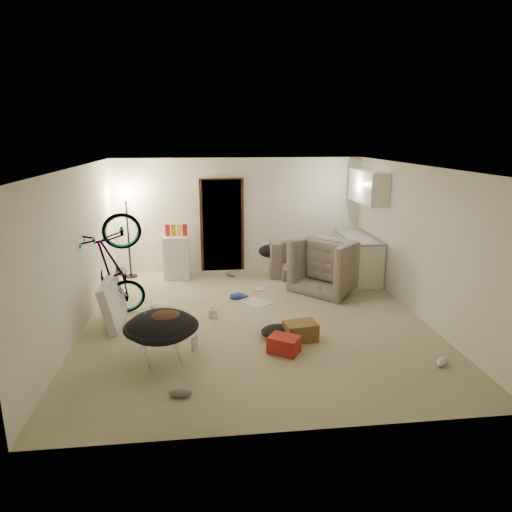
{
  "coord_description": "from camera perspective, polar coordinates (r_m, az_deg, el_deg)",
  "views": [
    {
      "loc": [
        -0.8,
        -7.03,
        2.97
      ],
      "look_at": [
        0.09,
        0.6,
        0.93
      ],
      "focal_mm": 32.0,
      "sensor_mm": 36.0,
      "label": 1
    }
  ],
  "objects": [
    {
      "name": "shoe_3",
      "position": [
        5.64,
        -9.44,
        -16.57
      ],
      "size": [
        0.28,
        0.15,
        0.1
      ],
      "primitive_type": "ellipsoid",
      "rotation": [
        0.0,
        0.0,
        -0.13
      ],
      "color": "slate",
      "rests_on": "floor"
    },
    {
      "name": "tv_box",
      "position": [
        7.75,
        -17.45,
        -5.46
      ],
      "size": [
        0.3,
        1.12,
        0.75
      ],
      "primitive_type": "cube",
      "rotation": [
        0.0,
        -0.21,
        0.01
      ],
      "color": "silver",
      "rests_on": "floor"
    },
    {
      "name": "clothes_lump_a",
      "position": [
        7.03,
        2.76,
        -9.39
      ],
      "size": [
        0.58,
        0.51,
        0.17
      ],
      "primitive_type": "ellipsoid",
      "rotation": [
        0.0,
        0.0,
        0.13
      ],
      "color": "black",
      "rests_on": "floor"
    },
    {
      "name": "bicycle",
      "position": [
        8.0,
        -17.12,
        -3.99
      ],
      "size": [
        1.92,
        1.08,
        1.05
      ],
      "primitive_type": "imported",
      "rotation": [
        0.0,
        -0.17,
        1.74
      ],
      "color": "black",
      "rests_on": "floor"
    },
    {
      "name": "shoe_0",
      "position": [
        8.55,
        -2.48,
        -5.12
      ],
      "size": [
        0.29,
        0.17,
        0.1
      ],
      "primitive_type": "ellipsoid",
      "rotation": [
        0.0,
        0.0,
        0.25
      ],
      "color": "#2A3E99",
      "rests_on": "floor"
    },
    {
      "name": "juicer",
      "position": [
        7.75,
        -5.44,
        -7.07
      ],
      "size": [
        0.14,
        0.14,
        0.21
      ],
      "color": "silver",
      "rests_on": "floor"
    },
    {
      "name": "kitchen_uppers",
      "position": [
        9.69,
        13.85,
        8.4
      ],
      "size": [
        0.38,
        1.4,
        0.65
      ],
      "primitive_type": "cube",
      "color": "#EBE7CC",
      "rests_on": "wall_right"
    },
    {
      "name": "snack_box_1",
      "position": [
        9.8,
        -10.28,
        3.04
      ],
      "size": [
        0.1,
        0.07,
        0.3
      ],
      "primitive_type": "cube",
      "rotation": [
        0.0,
        0.0,
        0.03
      ],
      "color": "orange",
      "rests_on": "mini_fridge"
    },
    {
      "name": "sofa",
      "position": [
        10.14,
        7.21,
        -0.57
      ],
      "size": [
        2.02,
        0.84,
        0.58
      ],
      "primitive_type": "imported",
      "rotation": [
        0.0,
        0.0,
        3.11
      ],
      "color": "#323933",
      "rests_on": "floor"
    },
    {
      "name": "counter_top",
      "position": [
        9.81,
        12.76,
        2.32
      ],
      "size": [
        0.64,
        1.54,
        0.04
      ],
      "primitive_type": "cube",
      "color": "gray",
      "rests_on": "kitchen_counter"
    },
    {
      "name": "drink_case_b",
      "position": [
        6.55,
        3.53,
        -10.99
      ],
      "size": [
        0.51,
        0.48,
        0.24
      ],
      "primitive_type": "cube",
      "rotation": [
        0.0,
        0.0,
        -0.58
      ],
      "color": "#A32218",
      "rests_on": "floor"
    },
    {
      "name": "sofa_drape",
      "position": [
        9.89,
        1.9,
        0.64
      ],
      "size": [
        0.61,
        0.53,
        0.28
      ],
      "primitive_type": "ellipsoid",
      "rotation": [
        0.0,
        0.0,
        0.13
      ],
      "color": "black",
      "rests_on": "sofa"
    },
    {
      "name": "book_blue",
      "position": [
        8.71,
        -2.13,
        -4.97
      ],
      "size": [
        0.33,
        0.35,
        0.03
      ],
      "primitive_type": "cube",
      "rotation": [
        0.0,
        0.0,
        0.58
      ],
      "color": "#2A3E99",
      "rests_on": "floor"
    },
    {
      "name": "floor_lamp",
      "position": [
        9.95,
        -15.84,
        4.69
      ],
      "size": [
        0.28,
        0.28,
        1.81
      ],
      "color": "black",
      "rests_on": "floor"
    },
    {
      "name": "drink_case_a",
      "position": [
        6.94,
        5.59,
        -9.33
      ],
      "size": [
        0.52,
        0.4,
        0.27
      ],
      "primitive_type": "cube",
      "rotation": [
        0.0,
        0.0,
        0.15
      ],
      "color": "brown",
      "rests_on": "floor"
    },
    {
      "name": "wall_left",
      "position": [
        7.5,
        -21.58,
        0.54
      ],
      "size": [
        0.02,
        6.0,
        2.5
      ],
      "primitive_type": "cube",
      "color": "white",
      "rests_on": "floor"
    },
    {
      "name": "floor",
      "position": [
        7.68,
        -0.12,
        -7.97
      ],
      "size": [
        5.5,
        6.0,
        0.02
      ],
      "primitive_type": "cube",
      "color": "tan",
      "rests_on": "ground"
    },
    {
      "name": "door_trim",
      "position": [
        10.17,
        -4.26,
        3.77
      ],
      "size": [
        0.97,
        0.04,
        2.1
      ],
      "primitive_type": "cube",
      "color": "#361D13",
      "rests_on": "floor"
    },
    {
      "name": "snack_box_2",
      "position": [
        9.8,
        -9.58,
        3.06
      ],
      "size": [
        0.1,
        0.08,
        0.3
      ],
      "primitive_type": "cube",
      "rotation": [
        0.0,
        0.0,
        0.07
      ],
      "color": "gold",
      "rests_on": "mini_fridge"
    },
    {
      "name": "snack_box_3",
      "position": [
        9.79,
        -8.87,
        3.08
      ],
      "size": [
        0.1,
        0.07,
        0.3
      ],
      "primitive_type": "cube",
      "rotation": [
        0.0,
        0.0,
        -0.01
      ],
      "color": "#A32218",
      "rests_on": "mini_fridge"
    },
    {
      "name": "armchair",
      "position": [
        9.2,
        9.67,
        -1.65
      ],
      "size": [
        1.58,
        1.58,
        0.78
      ],
      "primitive_type": "imported",
      "rotation": [
        0.0,
        0.0,
        2.32
      ],
      "color": "#323933",
      "rests_on": "floor"
    },
    {
      "name": "kitchen_counter",
      "position": [
        9.92,
        12.61,
        -0.27
      ],
      "size": [
        0.6,
        1.5,
        0.88
      ],
      "primitive_type": "cube",
      "color": "#EBE7CC",
      "rests_on": "floor"
    },
    {
      "name": "saucer_chair",
      "position": [
        6.29,
        -11.71,
        -9.4
      ],
      "size": [
        0.99,
        0.99,
        0.71
      ],
      "color": "silver",
      "rests_on": "floor"
    },
    {
      "name": "ceiling",
      "position": [
        7.09,
        -0.13,
        11.14
      ],
      "size": [
        5.5,
        6.0,
        0.02
      ],
      "primitive_type": "cube",
      "color": "white",
      "rests_on": "wall_back"
    },
    {
      "name": "hoodie",
      "position": [
        6.18,
        -11.37,
        -7.78
      ],
      "size": [
        0.61,
        0.58,
        0.22
      ],
      "primitive_type": "ellipsoid",
      "rotation": [
        0.0,
        0.0,
        0.48
      ],
      "color": "#4D2B1A",
      "rests_on": "saucer_chair"
    },
    {
      "name": "clothes_lump_c",
      "position": [
        8.24,
        -11.8,
        -6.12
      ],
      "size": [
        0.53,
        0.51,
        0.12
      ],
      "primitive_type": "ellipsoid",
      "rotation": [
        0.0,
        0.0,
        -0.58
      ],
      "color": "silver",
      "rests_on": "floor"
    },
    {
      "name": "doorway",
      "position": [
        10.2,
        -4.27,
        3.81
      ],
      "size": [
        0.85,
        0.1,
        2.04
      ],
      "primitive_type": "cube",
      "color": "black",
      "rests_on": "floor"
    },
    {
      "name": "newspaper",
      "position": [
        8.41,
        -0.1,
        -5.8
      ],
      "size": [
        0.64,
        0.67,
        0.01
      ],
      "primitive_type": "cube",
      "rotation": [
        0.0,
        0.0,
        0.61
      ],
      "color": "silver",
      "rests_on": "floor"
    },
    {
      "name": "book_asset",
      "position": [
        6.65,
        -8.0,
        -11.77
      ],
      "size": [
        0.27,
        0.25,
        0.02
      ],
      "primitive_type": "imported",
      "rotation": [
        0.0,
        0.0,
        1.0
      ],
      "color": "#A32218",
      "rests_on": "floor"
    },
    {
      "name": "mini_fridge",
      "position": [
        9.92,
        -9.84,
        -0.05
      ],
      "size": [
        0.54,
        0.54,
        0.9
      ],
      "primitive_type": "cube",
      "rotation": [
        0.0,
        0.0,
        -0.02
      ],
      "color": "white",
      "rests_on": "floor"
    },
    {
      "name": "book_white",
      "position": [
        9.08,
        0.31,
        -4.15
      ],
      "size": [
        0.21,
        0.25,
        0.02
      ],
      "primitive_type": "cube",
      "rotation": [
        0.0,
        0.0,
        0.13
      ],
      "color": "silver",
      "rests_on": "floor"
    },
    {
      "name": "snack_box_0",
      "position": [
        9.81,
        -10.98,
        3.01
      ],
      "size": [
        0.1,
        0.07,
        0.3
      ],
      "primitive_type": "cube",
      "rotation": [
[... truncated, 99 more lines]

